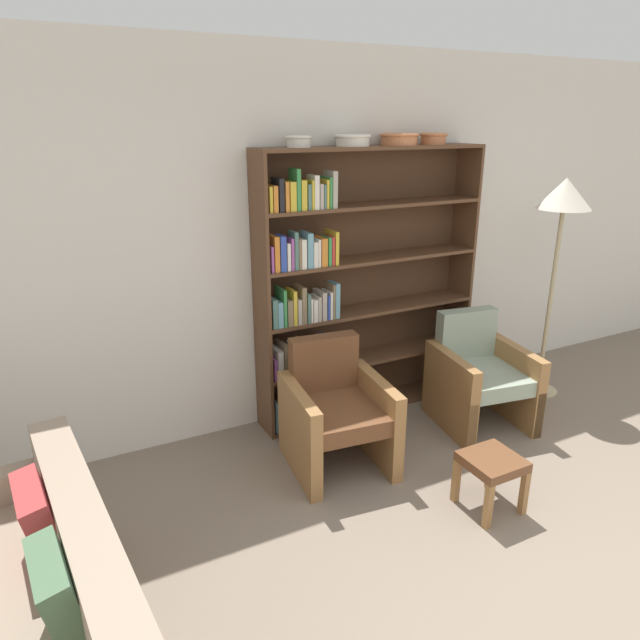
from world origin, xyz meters
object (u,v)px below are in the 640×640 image
Objects in this scene: bowl_terracotta at (353,139)px; floor_lamp at (563,208)px; armchair_leather at (336,412)px; bookshelf at (348,290)px; bowl_copper at (299,141)px; armchair_cushioned at (479,376)px; bowl_brass at (399,138)px; bowl_stoneware at (433,138)px; footstool at (492,467)px.

floor_lamp is at bearing -15.60° from bowl_terracotta.
armchair_leather is at bearing -126.48° from bowl_terracotta.
bowl_copper is (-0.40, -0.01, 1.10)m from bookshelf.
bowl_terracotta is 0.30× the size of armchair_cushioned.
bookshelf is 1.10m from bowl_terracotta.
bowl_brass is 2.02m from armchair_leather.
bowl_terracotta is 1.89m from armchair_leather.
bowl_terracotta is 0.14× the size of floor_lamp.
bowl_stoneware is at bearing 0.00° from bowl_terracotta.
armchair_cushioned is (1.26, -0.00, 0.00)m from armchair_leather.
bookshelf reaches higher than footstool.
footstool is (0.59, -0.87, -0.10)m from armchair_leather.
bookshelf is 1.17m from bowl_brass.
floor_lamp is (1.26, -0.46, -0.52)m from bowl_brass.
footstool is at bearing -99.54° from bowl_brass.
bowl_brass reaches higher than floor_lamp.
bookshelf is 8.06× the size of bowl_terracotta.
bowl_stoneware is 0.25× the size of armchair_cushioned.
bowl_stoneware is (0.72, -0.01, 1.10)m from bookshelf.
armchair_leather is at bearing -144.23° from bowl_brass.
armchair_cushioned is at bearing -173.57° from armchair_leather.
bowl_terracotta is 1.21× the size of bowl_stoneware.
bowl_stoneware reaches higher than bowl_terracotta.
bowl_copper is 2.21m from armchair_cushioned.
bookshelf is 1.17m from bowl_copper.
bowl_copper is at bearing -86.47° from armchair_leather.
footstool is at bearing -83.89° from bookshelf.
armchair_leather is 0.46× the size of floor_lamp.
armchair_leather is (-0.03, -0.60, -1.73)m from bowl_copper.
bowl_terracotta is at bearing -0.00° from bowl_copper.
bowl_brass is 0.31m from bowl_stoneware.
armchair_cushioned is at bearing -26.20° from bowl_copper.
footstool is at bearing 130.79° from armchair_leather.
bowl_brass reaches higher than bookshelf.
floor_lamp is at bearing -161.27° from armchair_cushioned.
floor_lamp is (1.67, -0.47, 0.58)m from bookshelf.
bowl_stoneware is at bearing -70.51° from armchair_cushioned.
bookshelf is at bearing 164.12° from floor_lamp.
armchair_cushioned is 1.48m from floor_lamp.
bowl_brass reaches higher than armchair_leather.
armchair_cushioned is 2.42× the size of footstool.
bowl_brass is at bearing 159.90° from floor_lamp.
bookshelf reaches higher than armchair_leather.
bowl_stoneware is 0.12× the size of floor_lamp.
bowl_brass is at bearing 0.00° from bowl_terracotta.
floor_lamp is (1.65, -0.46, -0.52)m from bowl_terracotta.
armchair_cushioned is at bearing -36.76° from bookshelf.
armchair_leather is at bearing -92.92° from bowl_copper.
bookshelf is 2.45× the size of armchair_leather.
bowl_brass is 1.36× the size of bowl_stoneware.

